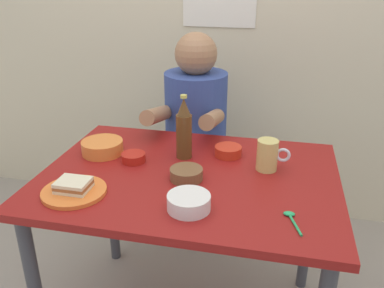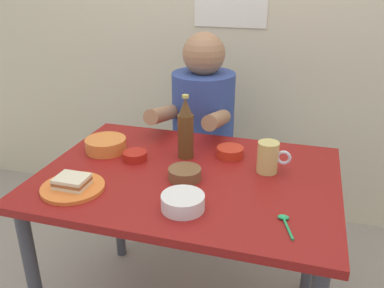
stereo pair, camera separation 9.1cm
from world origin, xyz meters
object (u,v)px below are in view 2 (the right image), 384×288
(person_seated, at_px, (203,113))
(beer_bottle, at_px, (186,130))
(beer_mug, at_px, (268,157))
(sandwich, at_px, (72,181))
(stool, at_px, (202,183))
(plate_orange, at_px, (73,188))
(dining_table, at_px, (188,195))
(rice_bowl_white, at_px, (183,201))

(person_seated, distance_m, beer_bottle, 0.49)
(beer_mug, bearing_deg, sandwich, -152.69)
(beer_bottle, bearing_deg, beer_mug, -6.80)
(stool, xyz_separation_m, plate_orange, (-0.24, -0.86, 0.40))
(dining_table, distance_m, beer_bottle, 0.26)
(stool, relative_size, person_seated, 0.63)
(plate_orange, xyz_separation_m, sandwich, (0.00, 0.00, 0.02))
(stool, xyz_separation_m, person_seated, (0.00, -0.01, 0.42))
(plate_orange, bearing_deg, sandwich, 0.00)
(sandwich, height_order, beer_mug, beer_mug)
(plate_orange, relative_size, beer_bottle, 0.84)
(stool, distance_m, beer_bottle, 0.71)
(stool, xyz_separation_m, beer_mug, (0.39, -0.53, 0.45))
(sandwich, bearing_deg, rice_bowl_white, -1.47)
(stool, distance_m, plate_orange, 0.98)
(sandwich, bearing_deg, beer_mug, 27.31)
(person_seated, relative_size, beer_mug, 5.71)
(sandwich, distance_m, rice_bowl_white, 0.40)
(beer_bottle, bearing_deg, stool, 96.66)
(plate_orange, relative_size, beer_mug, 1.75)
(dining_table, bearing_deg, stool, 99.91)
(dining_table, relative_size, sandwich, 10.00)
(person_seated, xyz_separation_m, sandwich, (-0.24, -0.85, 0.01))
(stool, bearing_deg, beer_bottle, -83.34)
(beer_mug, xyz_separation_m, beer_bottle, (-0.34, 0.04, 0.06))
(plate_orange, xyz_separation_m, rice_bowl_white, (0.40, -0.01, 0.02))
(stool, relative_size, beer_bottle, 1.72)
(stool, xyz_separation_m, rice_bowl_white, (0.16, -0.87, 0.42))
(sandwich, bearing_deg, person_seated, 74.14)
(sandwich, relative_size, rice_bowl_white, 0.79)
(sandwich, bearing_deg, beer_bottle, 50.96)
(stool, xyz_separation_m, sandwich, (-0.24, -0.86, 0.42))
(dining_table, xyz_separation_m, rice_bowl_white, (0.05, -0.24, 0.12))
(dining_table, height_order, beer_bottle, beer_bottle)
(beer_bottle, height_order, rice_bowl_white, beer_bottle)
(plate_orange, distance_m, sandwich, 0.02)
(stool, height_order, beer_mug, beer_mug)
(sandwich, bearing_deg, dining_table, 32.97)
(sandwich, height_order, rice_bowl_white, same)
(stool, relative_size, plate_orange, 2.05)
(plate_orange, bearing_deg, dining_table, 32.97)
(dining_table, height_order, beer_mug, beer_mug)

